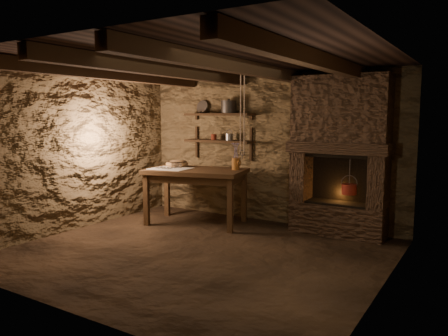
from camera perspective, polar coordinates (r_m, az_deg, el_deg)
The scene contains 25 objects.
floor at distance 5.68m, azimuth -3.43°, elevation -10.92°, with size 4.50×4.50×0.00m, color black.
back_wall at distance 7.15m, azimuth 5.79°, elevation 2.57°, with size 4.50×0.04×2.40m, color #473721.
front_wall at distance 3.98m, azimuth -20.39°, elevation -1.28°, with size 4.50×0.04×2.40m, color #473721.
left_wall at distance 6.97m, azimuth -18.80°, elevation 2.12°, with size 0.04×4.00×2.40m, color #473721.
right_wall at distance 4.53m, azimuth 20.41°, elevation -0.34°, with size 0.04×4.00×2.40m, color #473721.
ceiling at distance 5.45m, azimuth -3.62°, elevation 13.89°, with size 4.50×4.00×0.04m, color black.
beam_far_left at distance 6.42m, azimuth -14.84°, elevation 11.81°, with size 0.14×3.95×0.16m, color black.
beam_mid_left at distance 5.74m, azimuth -7.78°, elevation 12.58°, with size 0.14×3.95×0.16m, color black.
beam_mid_right at distance 5.16m, azimuth 1.04°, elevation 13.28°, with size 0.14×3.95×0.16m, color black.
beam_far_right at distance 4.73m, azimuth 11.81°, elevation 13.71°, with size 0.14×3.95×0.16m, color black.
shelf_lower at distance 7.42m, azimuth -0.67°, elevation 3.53°, with size 1.25×0.30×0.04m, color black.
shelf_upper at distance 7.41m, azimuth -0.67°, elevation 7.01°, with size 1.25×0.30×0.04m, color black.
hearth at distance 6.48m, azimuth 14.87°, elevation 2.15°, with size 1.43×0.51×2.30m.
work_table at distance 7.02m, azimuth -3.67°, elevation -3.46°, with size 1.70×1.21×0.88m.
linen_cloth at distance 7.05m, azimuth -6.96°, elevation -0.06°, with size 0.61×0.49×0.01m, color beige.
pewter_cutlery_row at distance 7.04m, azimuth -7.06°, elevation 0.00°, with size 0.51×0.20×0.01m, color gray, non-canonical shape.
drinking_glasses at distance 7.13m, azimuth -6.24°, elevation 0.37°, with size 0.20×0.06×0.08m, color silver, non-canonical shape.
stoneware_jug at distance 6.85m, azimuth 1.56°, elevation 1.29°, with size 0.15×0.15×0.43m.
wooden_bowl at distance 7.34m, azimuth -6.16°, elevation 0.54°, with size 0.38×0.38×0.13m, color #A57847.
iron_stockpot at distance 7.31m, azimuth 0.63°, elevation 7.90°, with size 0.25×0.25×0.19m, color #2F2C2A.
tin_pan at distance 7.72m, azimuth -2.85°, elevation 7.99°, with size 0.23×0.23×0.03m, color gray.
small_kettle at distance 7.31m, azimuth 0.68°, elevation 4.09°, with size 0.17×0.12×0.18m, color gray, non-canonical shape.
rusty_tin at distance 7.47m, azimuth -1.34°, elevation 4.08°, with size 0.10×0.10×0.10m, color #561C11.
red_pot at distance 6.45m, azimuth 16.03°, elevation -2.59°, with size 0.23×0.23×0.54m.
hanging_ropes at distance 6.27m, azimuth 2.42°, elevation 7.48°, with size 0.08×0.08×1.20m, color #C6A98B, non-canonical shape.
Camera 1 is at (3.13, -4.41, 1.74)m, focal length 35.00 mm.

